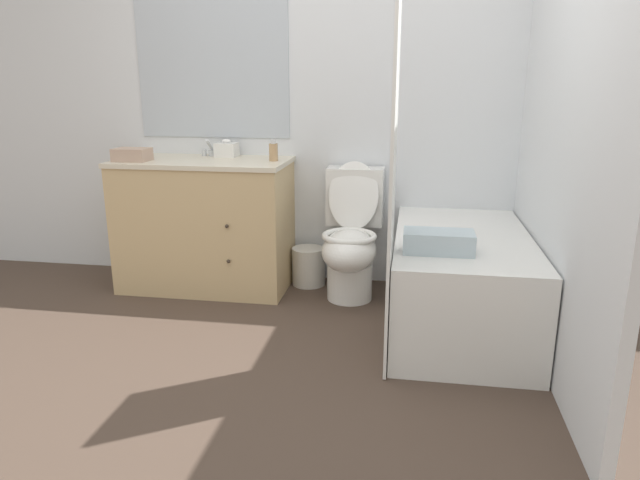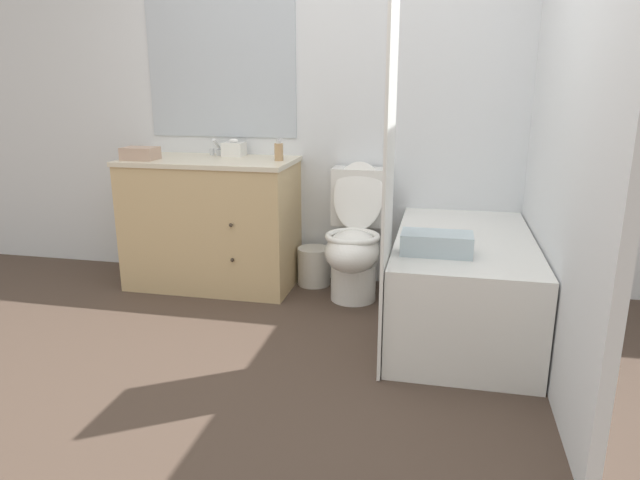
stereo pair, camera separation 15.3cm
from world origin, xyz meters
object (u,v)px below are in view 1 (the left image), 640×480
object	(u,v)px
sink_faucet	(211,151)
soap_dispenser	(273,151)
toilet	(351,239)
wastebasket	(309,266)
bathtub	(460,280)
vanity_cabinet	(206,223)
tissue_box	(227,149)
hand_towel_folded	(132,155)
bath_towel_folded	(438,242)

from	to	relation	value
sink_faucet	soap_dispenser	xyz separation A→B (m)	(0.48, -0.17, 0.03)
toilet	wastebasket	xyz separation A→B (m)	(-0.31, 0.17, -0.26)
bathtub	soap_dispenser	bearing A→B (deg)	160.53
vanity_cabinet	wastebasket	bearing A→B (deg)	10.94
tissue_box	soap_dispenser	distance (m)	0.40
bathtub	soap_dispenser	world-z (taller)	soap_dispenser
hand_towel_folded	bathtub	bearing A→B (deg)	-7.40
vanity_cabinet	bath_towel_folded	distance (m)	1.70
wastebasket	hand_towel_folded	size ratio (longest dim) A/B	1.21
tissue_box	hand_towel_folded	bearing A→B (deg)	-149.49
bathtub	wastebasket	world-z (taller)	bathtub
hand_towel_folded	bath_towel_folded	world-z (taller)	hand_towel_folded
tissue_box	hand_towel_folded	world-z (taller)	tissue_box
sink_faucet	bath_towel_folded	size ratio (longest dim) A/B	0.41
toilet	hand_towel_folded	size ratio (longest dim) A/B	4.04
hand_towel_folded	vanity_cabinet	bearing A→B (deg)	18.01
vanity_cabinet	bathtub	size ratio (longest dim) A/B	0.82
soap_dispenser	wastebasket	bearing A→B (deg)	30.69
tissue_box	bath_towel_folded	distance (m)	1.72
bathtub	hand_towel_folded	distance (m)	2.19
tissue_box	soap_dispenser	world-z (taller)	soap_dispenser
sink_faucet	wastebasket	xyz separation A→B (m)	(0.68, -0.05, -0.78)
tissue_box	soap_dispenser	xyz separation A→B (m)	(0.37, -0.16, 0.01)
wastebasket	soap_dispenser	bearing A→B (deg)	-149.31
sink_faucet	tissue_box	distance (m)	0.11
soap_dispenser	sink_faucet	bearing A→B (deg)	160.73
toilet	wastebasket	world-z (taller)	toilet
bath_towel_folded	hand_towel_folded	bearing A→B (deg)	162.01
vanity_cabinet	bath_towel_folded	xyz separation A→B (m)	(1.51, -0.76, 0.15)
bathtub	vanity_cabinet	bearing A→B (deg)	166.26
vanity_cabinet	sink_faucet	bearing A→B (deg)	90.00
vanity_cabinet	bath_towel_folded	world-z (taller)	vanity_cabinet
vanity_cabinet	wastebasket	size ratio (longest dim) A/B	4.32
wastebasket	bath_towel_folded	size ratio (longest dim) A/B	0.75
sink_faucet	bathtub	distance (m)	1.87
toilet	bathtub	size ratio (longest dim) A/B	0.63
bathtub	hand_towel_folded	bearing A→B (deg)	172.60
sink_faucet	hand_towel_folded	distance (m)	0.52
tissue_box	vanity_cabinet	bearing A→B (deg)	-122.31
wastebasket	hand_towel_folded	xyz separation A→B (m)	(-1.10, -0.27, 0.78)
bathtub	tissue_box	bearing A→B (deg)	159.40
tissue_box	sink_faucet	bearing A→B (deg)	178.56
vanity_cabinet	toilet	distance (m)	1.00
sink_faucet	bathtub	xyz separation A→B (m)	(1.66, -0.58, -0.63)
soap_dispenser	hand_towel_folded	xyz separation A→B (m)	(-0.90, -0.15, -0.02)
sink_faucet	bath_towel_folded	distance (m)	1.81
vanity_cabinet	hand_towel_folded	size ratio (longest dim) A/B	5.25
bathtub	wastebasket	distance (m)	1.13
toilet	soap_dispenser	xyz separation A→B (m)	(-0.51, 0.05, 0.55)
tissue_box	hand_towel_folded	size ratio (longest dim) A/B	0.65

